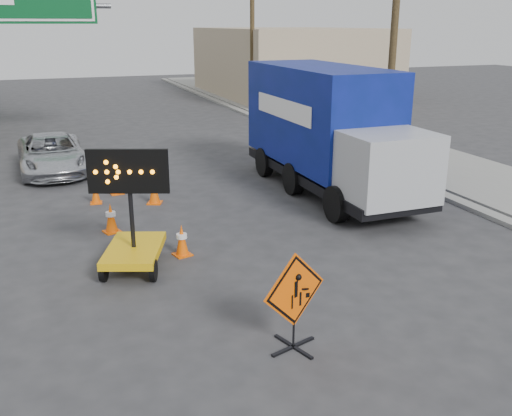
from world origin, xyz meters
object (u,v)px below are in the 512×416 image
construction_sign (294,299)px  pickup_truck (52,154)px  arrow_board (134,242)px  box_truck (328,137)px

construction_sign → pickup_truck: (-3.11, 13.24, -0.22)m
arrow_board → box_truck: (6.48, 3.78, 1.10)m
construction_sign → arrow_board: size_ratio=0.63×
pickup_truck → box_truck: 9.52m
arrow_board → pickup_truck: 9.30m
construction_sign → box_truck: box_truck is taller
arrow_board → box_truck: bearing=50.7°
pickup_truck → arrow_board: bearing=-84.3°
box_truck → pickup_truck: bearing=144.9°
arrow_board → pickup_truck: size_ratio=0.55×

